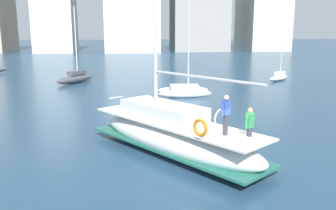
{
  "coord_description": "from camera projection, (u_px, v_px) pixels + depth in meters",
  "views": [
    {
      "loc": [
        -3.74,
        -13.48,
        5.45
      ],
      "look_at": [
        -1.55,
        3.68,
        1.8
      ],
      "focal_mm": 38.04,
      "sensor_mm": 36.0,
      "label": 1
    }
  ],
  "objects": [
    {
      "name": "moored_sloop_near",
      "position": [
        75.0,
        78.0,
        37.37
      ],
      "size": [
        3.97,
        4.95,
        7.79
      ],
      "color": "#4C4C51",
      "rests_on": "ground"
    },
    {
      "name": "ground_plane",
      "position": [
        217.0,
        165.0,
        14.68
      ],
      "size": [
        400.0,
        400.0,
        0.0
      ],
      "primitive_type": "plane",
      "color": "navy"
    },
    {
      "name": "waterfront_buildings",
      "position": [
        121.0,
        6.0,
        90.57
      ],
      "size": [
        83.92,
        17.94,
        25.79
      ],
      "color": "#C6AD8E",
      "rests_on": "ground"
    },
    {
      "name": "moored_cutter_left",
      "position": [
        184.0,
        89.0,
        29.94
      ],
      "size": [
        4.47,
        2.37,
        7.92
      ],
      "color": "white",
      "rests_on": "ground"
    },
    {
      "name": "moored_catamaran",
      "position": [
        279.0,
        77.0,
        39.06
      ],
      "size": [
        3.51,
        3.06,
        4.65
      ],
      "color": "white",
      "rests_on": "ground"
    },
    {
      "name": "main_sailboat",
      "position": [
        172.0,
        133.0,
        15.98
      ],
      "size": [
        7.54,
        9.21,
        13.35
      ],
      "color": "white",
      "rests_on": "ground"
    }
  ]
}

